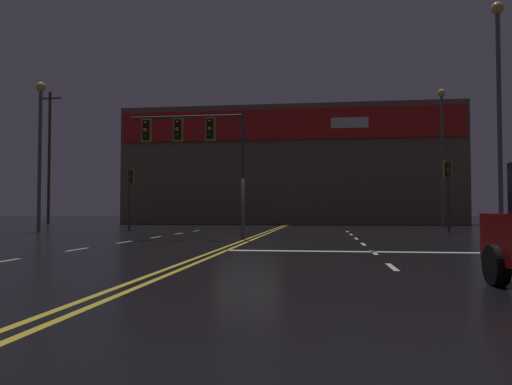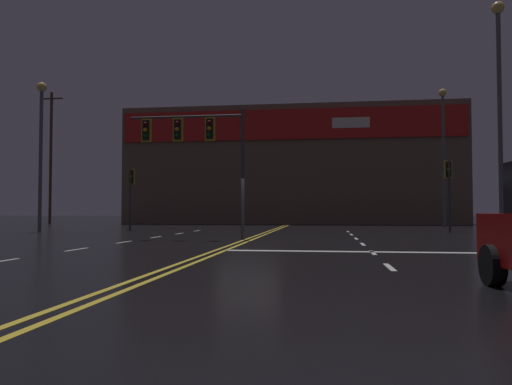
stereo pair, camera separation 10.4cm
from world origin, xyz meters
name	(u,v)px [view 2 (the right image)]	position (x,y,z in m)	size (l,w,h in m)	color
ground_plane	(247,240)	(0.00, 0.00, 0.00)	(200.00, 200.00, 0.00)	black
road_markings	(263,242)	(0.74, -0.87, 0.00)	(13.01, 60.00, 0.01)	gold
traffic_signal_median	(193,138)	(-2.38, 0.55, 4.21)	(4.90, 0.36, 5.37)	#38383D
traffic_signal_corner_northeast	(449,179)	(9.86, 8.95, 2.92)	(0.42, 0.36, 3.97)	#38383D
traffic_signal_corner_northwest	(131,185)	(-8.90, 10.07, 2.79)	(0.42, 0.36, 3.80)	#38383D
streetlight_near_left	(499,88)	(10.80, 3.62, 6.63)	(0.56, 0.56, 10.55)	#59595E
streetlight_near_right	(443,139)	(11.58, 17.55, 6.33)	(0.56, 0.56, 10.00)	#59595E
streetlight_far_left	(41,135)	(-13.06, 6.92, 5.56)	(0.56, 0.56, 8.59)	#59595E
building_backdrop	(292,168)	(0.00, 28.86, 5.34)	(30.66, 10.23, 10.64)	brown
utility_pole_row	(252,160)	(-3.29, 24.21, 5.70)	(47.38, 0.26, 12.43)	#4C3828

